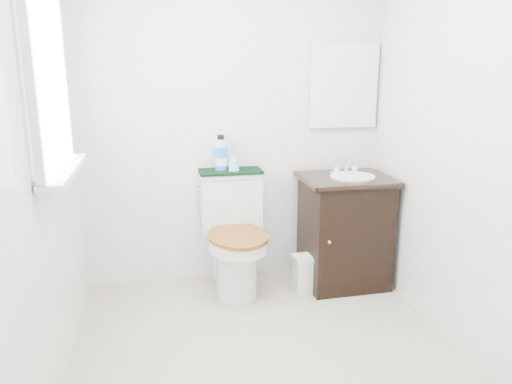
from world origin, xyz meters
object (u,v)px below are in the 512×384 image
object	(u,v)px
mouthwash_bottle	(221,154)
vanity	(345,228)
trash_bin	(306,273)
cup	(234,164)
toilet	(234,241)

from	to	relation	value
mouthwash_bottle	vanity	bearing A→B (deg)	-13.41
vanity	trash_bin	bearing A→B (deg)	-163.01
trash_bin	cup	world-z (taller)	cup
toilet	trash_bin	size ratio (longest dim) A/B	3.07
trash_bin	mouthwash_bottle	distance (m)	1.06
trash_bin	mouthwash_bottle	world-z (taller)	mouthwash_bottle
trash_bin	cup	size ratio (longest dim) A/B	2.92
toilet	cup	bearing A→B (deg)	77.70
vanity	toilet	bearing A→B (deg)	175.68
toilet	vanity	size ratio (longest dim) A/B	0.92
trash_bin	cup	distance (m)	0.94
toilet	trash_bin	distance (m)	0.57
vanity	mouthwash_bottle	size ratio (longest dim) A/B	3.63
toilet	cup	size ratio (longest dim) A/B	8.96
mouthwash_bottle	cup	distance (m)	0.12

